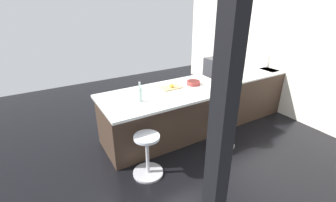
{
  "coord_description": "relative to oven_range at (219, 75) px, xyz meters",
  "views": [
    {
      "loc": [
        1.73,
        3.29,
        2.38
      ],
      "look_at": [
        -0.13,
        0.14,
        0.76
      ],
      "focal_mm": 25.49,
      "sensor_mm": 36.0,
      "label": 1
    }
  ],
  "objects": [
    {
      "name": "water_bottle",
      "position": [
        2.9,
        1.43,
        0.57
      ],
      "size": [
        0.06,
        0.06,
        0.31
      ],
      "color": "silver",
      "rests_on": "kitchen_island"
    },
    {
      "name": "apple_yellow",
      "position": [
        2.2,
        1.21,
        0.5
      ],
      "size": [
        0.07,
        0.07,
        0.07
      ],
      "primitive_type": "sphere",
      "color": "gold",
      "rests_on": "cutting_board"
    },
    {
      "name": "cutting_board",
      "position": [
        2.19,
        1.17,
        0.46
      ],
      "size": [
        0.36,
        0.24,
        0.02
      ],
      "primitive_type": "cube",
      "color": "tan",
      "rests_on": "kitchen_island"
    },
    {
      "name": "interior_partition_left",
      "position": [
        -0.35,
        1.24,
        1.02
      ],
      "size": [
        0.12,
        5.73,
        2.93
      ],
      "color": "silver",
      "rests_on": "ground_plane"
    },
    {
      "name": "fruit_bowl",
      "position": [
        1.75,
        1.24,
        0.49
      ],
      "size": [
        0.24,
        0.24,
        0.07
      ],
      "color": "#993833",
      "rests_on": "kitchen_island"
    },
    {
      "name": "oven_range",
      "position": [
        0.0,
        0.0,
        0.0
      ],
      "size": [
        0.6,
        0.61,
        0.89
      ],
      "color": "#38383D",
      "rests_on": "ground_plane"
    },
    {
      "name": "kitchen_island",
      "position": [
        2.37,
        1.28,
        0.01
      ],
      "size": [
        2.24,
        1.09,
        0.89
      ],
      "color": "#38281E",
      "rests_on": "ground_plane"
    },
    {
      "name": "sink_cabinet",
      "position": [
        -0.0,
        1.37,
        0.02
      ],
      "size": [
        2.05,
        0.6,
        1.2
      ],
      "color": "#38281E",
      "rests_on": "ground_plane"
    },
    {
      "name": "stool_middle",
      "position": [
        3.08,
        2.01,
        -0.14
      ],
      "size": [
        0.44,
        0.44,
        0.64
      ],
      "color": "#B7B7BC",
      "rests_on": "ground_plane"
    },
    {
      "name": "ground_plane",
      "position": [
        2.5,
        1.24,
        -0.45
      ],
      "size": [
        7.45,
        7.45,
        0.0
      ],
      "primitive_type": "plane",
      "color": "black"
    },
    {
      "name": "stool_by_window",
      "position": [
        1.67,
        2.01,
        -0.14
      ],
      "size": [
        0.44,
        0.44,
        0.64
      ],
      "color": "#B7B7BC",
      "rests_on": "ground_plane"
    }
  ]
}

